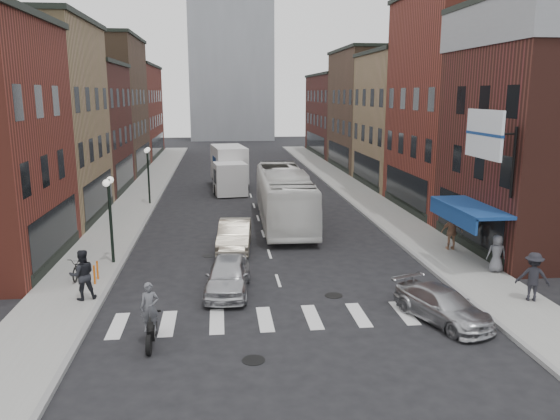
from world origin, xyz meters
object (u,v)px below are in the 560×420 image
at_px(curb_car, 442,305).
at_px(ped_right_b, 452,232).
at_px(parked_bicycle, 79,267).
at_px(transit_bus, 284,197).
at_px(streetlamp_near, 110,204).
at_px(streetlamp_far, 148,165).
at_px(ped_left_solo, 82,275).
at_px(sedan_left_near, 228,275).
at_px(sedan_left_far, 235,235).
at_px(ped_right_c, 497,253).
at_px(ped_right_a, 533,277).
at_px(box_truck, 229,169).
at_px(bike_rack, 96,272).
at_px(motorcycle_rider, 150,316).
at_px(billboard_sign, 486,136).

xyz_separation_m(curb_car, ped_right_b, (3.85, 8.12, 0.48)).
bearing_deg(parked_bicycle, transit_bus, 45.93).
relative_size(streetlamp_near, transit_bus, 0.34).
height_order(streetlamp_far, ped_left_solo, streetlamp_far).
bearing_deg(curb_car, sedan_left_near, 132.86).
distance_m(sedan_left_far, ped_right_c, 12.48).
bearing_deg(ped_right_a, streetlamp_near, 1.23).
height_order(sedan_left_near, sedan_left_far, sedan_left_far).
relative_size(ped_right_a, ped_right_b, 1.02).
relative_size(streetlamp_far, ped_right_c, 2.46).
height_order(transit_bus, ped_right_c, transit_bus).
relative_size(streetlamp_near, parked_bicycle, 2.25).
height_order(sedan_left_far, parked_bicycle, sedan_left_far).
distance_m(sedan_left_near, ped_right_a, 11.71).
distance_m(streetlamp_far, box_truck, 8.30).
distance_m(sedan_left_near, parked_bicycle, 6.59).
height_order(bike_rack, sedan_left_far, sedan_left_far).
bearing_deg(sedan_left_near, curb_car, -20.68).
distance_m(sedan_left_far, ped_left_solo, 8.95).
relative_size(motorcycle_rider, curb_car, 0.52).
height_order(curb_car, ped_right_a, ped_right_a).
xyz_separation_m(billboard_sign, ped_right_a, (0.69, -3.18, -5.04)).
relative_size(streetlamp_far, sedan_left_far, 0.91).
xyz_separation_m(sedan_left_far, parked_bicycle, (-6.71, -4.09, -0.12)).
bearing_deg(streetlamp_far, ped_right_c, -45.51).
distance_m(sedan_left_far, ped_right_a, 13.99).
distance_m(streetlamp_near, ped_right_b, 16.62).
height_order(curb_car, parked_bicycle, curb_car).
bearing_deg(streetlamp_near, streetlamp_far, 90.00).
bearing_deg(ped_right_b, bike_rack, 16.28).
relative_size(curb_car, ped_right_b, 2.19).
bearing_deg(billboard_sign, motorcycle_rider, -158.85).
xyz_separation_m(streetlamp_near, box_truck, (5.82, 19.79, -1.18)).
distance_m(billboard_sign, ped_right_b, 6.35).
bearing_deg(ped_left_solo, sedan_left_far, -151.12).
distance_m(sedan_left_far, parked_bicycle, 7.86).
height_order(bike_rack, ped_right_a, ped_right_a).
xyz_separation_m(transit_bus, curb_car, (3.77, -15.23, -1.08)).
distance_m(bike_rack, transit_bus, 13.64).
height_order(box_truck, ped_right_c, box_truck).
xyz_separation_m(motorcycle_rider, sedan_left_far, (2.96, 10.62, -0.23)).
distance_m(streetlamp_near, ped_right_c, 17.43).
distance_m(motorcycle_rider, sedan_left_far, 11.03).
bearing_deg(ped_left_solo, ped_right_b, 177.06).
distance_m(streetlamp_near, sedan_left_far, 6.42).
bearing_deg(ped_right_c, ped_left_solo, 16.13).
height_order(streetlamp_far, box_truck, streetlamp_far).
distance_m(bike_rack, parked_bicycle, 1.02).
relative_size(parked_bicycle, ped_right_c, 1.10).
bearing_deg(transit_bus, motorcycle_rider, -109.50).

